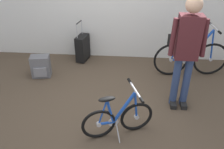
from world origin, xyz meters
name	(u,v)px	position (x,y,z in m)	size (l,w,h in m)	color
ground_plane	(106,110)	(0.00, 0.00, 0.00)	(6.55, 6.55, 0.00)	brown
folding_bike_foreground	(118,118)	(0.21, -0.48, 0.28)	(0.94, 0.52, 0.70)	black
display_bike_left	(188,54)	(1.39, 1.16, 0.44)	(1.38, 0.53, 0.96)	black
visitor_near_wall	(187,48)	(1.13, 0.25, 0.97)	(0.54, 0.28, 1.69)	navy
rolling_suitcase	(83,48)	(-0.63, 1.59, 0.28)	(0.26, 0.39, 0.83)	black
backpack_on_floor	(41,66)	(-1.30, 0.90, 0.20)	(0.37, 0.29, 0.41)	slate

